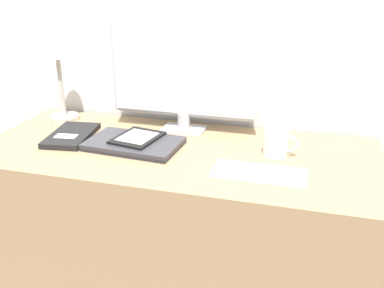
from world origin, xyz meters
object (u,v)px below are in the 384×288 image
object	(u,v)px
monitor	(183,75)
laptop	(134,144)
ereader	(137,138)
notebook	(71,135)
keyboard	(259,173)
desk_lamp	(59,68)
coffee_mug	(276,143)

from	to	relation	value
monitor	laptop	distance (m)	0.34
ereader	monitor	bearing A→B (deg)	57.89
monitor	notebook	world-z (taller)	monitor
ereader	notebook	distance (m)	0.28
keyboard	ereader	distance (m)	0.50
desk_lamp	notebook	bearing A→B (deg)	-52.95
laptop	ereader	size ratio (longest dim) A/B	1.71
ereader	coffee_mug	xyz separation A→B (m)	(0.52, 0.04, 0.02)
notebook	coffee_mug	world-z (taller)	coffee_mug
laptop	notebook	bearing A→B (deg)	175.94
keyboard	notebook	bearing A→B (deg)	170.11
keyboard	notebook	world-z (taller)	notebook
monitor	desk_lamp	world-z (taller)	monitor
keyboard	desk_lamp	world-z (taller)	desk_lamp
monitor	laptop	xyz separation A→B (m)	(-0.13, -0.22, -0.22)
monitor	desk_lamp	distance (m)	0.56
laptop	ereader	xyz separation A→B (m)	(0.01, 0.02, 0.02)
monitor	keyboard	xyz separation A→B (m)	(0.36, -0.34, -0.23)
keyboard	laptop	xyz separation A→B (m)	(-0.49, 0.11, 0.01)
monitor	ereader	distance (m)	0.31
monitor	coffee_mug	size ratio (longest dim) A/B	4.92
laptop	notebook	size ratio (longest dim) A/B	1.29
notebook	ereader	bearing A→B (deg)	0.46
notebook	coffee_mug	distance (m)	0.80
laptop	desk_lamp	xyz separation A→B (m)	(-0.42, 0.22, 0.22)
laptop	coffee_mug	distance (m)	0.53
desk_lamp	notebook	world-z (taller)	desk_lamp
monitor	keyboard	bearing A→B (deg)	-43.33
notebook	monitor	bearing A→B (deg)	26.40
coffee_mug	laptop	bearing A→B (deg)	-173.15
coffee_mug	desk_lamp	bearing A→B (deg)	170.87
laptop	notebook	xyz separation A→B (m)	(-0.28, 0.02, -0.00)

